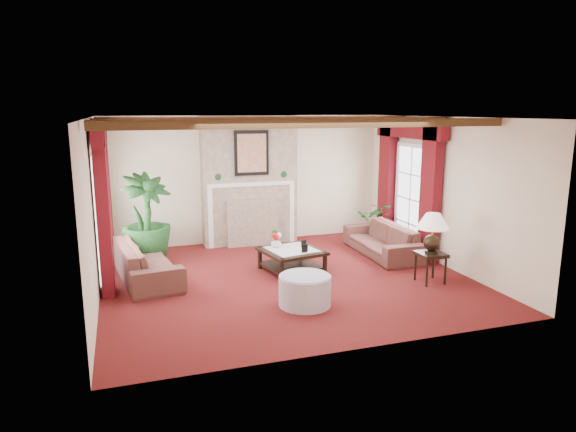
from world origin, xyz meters
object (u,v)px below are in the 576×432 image
object	(u,v)px
potted_palm	(147,237)
coffee_table	(292,260)
side_table	(430,267)
ottoman	(305,291)
sofa_left	(146,255)
sofa_right	(382,235)

from	to	relation	value
potted_palm	coffee_table	bearing A→B (deg)	-30.51
side_table	ottoman	size ratio (longest dim) A/B	0.66
sofa_left	ottoman	xyz separation A→B (m)	(2.14, -1.97, -0.19)
potted_palm	coffee_table	xyz separation A→B (m)	(2.40, -1.41, -0.27)
sofa_left	side_table	bearing A→B (deg)	-118.32
coffee_table	side_table	world-z (taller)	side_table
side_table	sofa_right	bearing A→B (deg)	88.93
ottoman	side_table	bearing A→B (deg)	7.75
coffee_table	side_table	distance (m)	2.37
sofa_left	side_table	size ratio (longest dim) A/B	4.30
side_table	sofa_left	bearing A→B (deg)	159.75
sofa_right	side_table	bearing A→B (deg)	0.25
potted_palm	coffee_table	distance (m)	2.79
sofa_left	sofa_right	distance (m)	4.51
sofa_right	ottoman	distance (m)	3.14
coffee_table	sofa_right	bearing A→B (deg)	2.18
sofa_right	coffee_table	distance (m)	2.10
ottoman	coffee_table	bearing A→B (deg)	78.31
sofa_left	potted_palm	size ratio (longest dim) A/B	1.15
potted_palm	ottoman	distance (m)	3.65
sofa_right	coffee_table	xyz separation A→B (m)	(-2.03, -0.47, -0.20)
potted_palm	coffee_table	world-z (taller)	potted_palm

